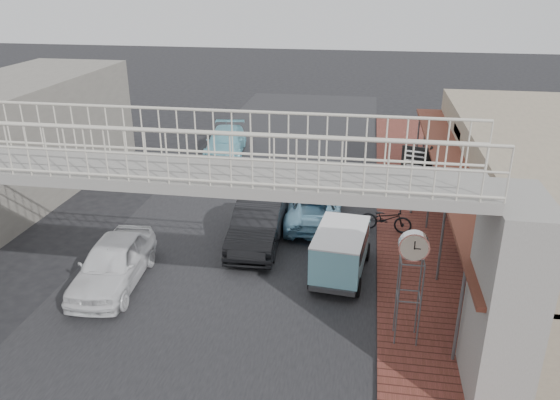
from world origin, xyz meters
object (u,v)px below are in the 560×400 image
(dark_sedan, at_px, (258,224))
(motorcycle_far, at_px, (415,184))
(angkot_van, at_px, (341,246))
(arrow_sign, at_px, (435,161))
(white_hatchback, at_px, (113,263))
(angkot_curb, at_px, (315,205))
(street_clock, at_px, (413,251))
(angkot_far, at_px, (226,142))
(motorcycle_near, at_px, (386,218))

(dark_sedan, distance_m, motorcycle_far, 8.28)
(dark_sedan, distance_m, angkot_van, 3.65)
(motorcycle_far, distance_m, arrow_sign, 3.14)
(white_hatchback, relative_size, dark_sedan, 0.93)
(angkot_curb, relative_size, street_clock, 1.51)
(angkot_curb, height_order, angkot_far, angkot_far)
(angkot_far, xyz_separation_m, angkot_van, (7.03, -12.18, 0.37))
(white_hatchback, bearing_deg, dark_sedan, 37.62)
(angkot_curb, distance_m, angkot_far, 9.86)
(angkot_far, distance_m, angkot_van, 14.07)
(angkot_van, distance_m, arrow_sign, 6.27)
(street_clock, xyz_separation_m, arrow_sign, (1.35, 8.41, -0.27))
(angkot_far, height_order, street_clock, street_clock)
(motorcycle_near, distance_m, street_clock, 7.06)
(angkot_far, bearing_deg, motorcycle_near, -53.35)
(white_hatchback, xyz_separation_m, angkot_van, (7.10, 1.72, 0.32))
(angkot_curb, height_order, street_clock, street_clock)
(motorcycle_near, bearing_deg, angkot_far, 53.39)
(motorcycle_far, bearing_deg, street_clock, -155.12)
(dark_sedan, bearing_deg, white_hatchback, -139.77)
(motorcycle_far, bearing_deg, dark_sedan, 163.48)
(motorcycle_near, bearing_deg, street_clock, -167.40)
(motorcycle_far, bearing_deg, white_hatchback, 162.81)
(angkot_far, xyz_separation_m, motorcycle_far, (9.87, -4.59, -0.17))
(motorcycle_near, relative_size, street_clock, 0.62)
(arrow_sign, bearing_deg, motorcycle_far, 115.49)
(dark_sedan, distance_m, street_clock, 7.46)
(dark_sedan, bearing_deg, angkot_van, -32.62)
(motorcycle_far, height_order, arrow_sign, arrow_sign)
(dark_sedan, bearing_deg, angkot_curb, 49.49)
(angkot_far, height_order, motorcycle_far, angkot_far)
(white_hatchback, height_order, motorcycle_far, white_hatchback)
(motorcycle_far, bearing_deg, angkot_far, 94.75)
(angkot_far, bearing_deg, white_hatchback, -98.03)
(angkot_van, bearing_deg, street_clock, -53.61)
(angkot_curb, bearing_deg, arrow_sign, -172.26)
(white_hatchback, height_order, angkot_far, white_hatchback)
(dark_sedan, distance_m, angkot_far, 11.03)
(angkot_curb, xyz_separation_m, street_clock, (3.22, -7.41, 2.07))
(angkot_van, xyz_separation_m, arrow_sign, (3.28, 5.15, 1.40))
(street_clock, bearing_deg, dark_sedan, 134.05)
(angkot_far, bearing_deg, dark_sedan, -77.04)
(angkot_far, height_order, arrow_sign, arrow_sign)
(white_hatchback, bearing_deg, motorcycle_near, 26.60)
(street_clock, bearing_deg, angkot_curb, 112.89)
(angkot_curb, distance_m, street_clock, 8.35)
(angkot_curb, relative_size, angkot_far, 0.99)
(motorcycle_near, height_order, street_clock, street_clock)
(angkot_van, bearing_deg, angkot_curb, 113.01)
(angkot_van, height_order, motorcycle_near, angkot_van)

